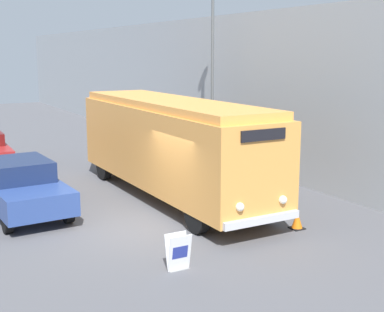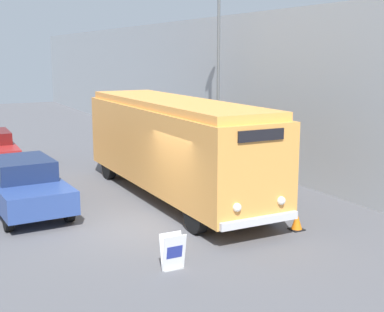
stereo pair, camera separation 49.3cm
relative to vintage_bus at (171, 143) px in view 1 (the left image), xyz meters
The scene contains 7 objects.
ground_plane 3.67m from the vintage_bus, 130.62° to the right, with size 80.00×80.00×0.00m, color #56565B.
building_wall_right 9.15m from the vintage_bus, 56.91° to the left, with size 0.30×60.00×6.32m.
vintage_bus is the anchor object (origin of this frame).
sign_board 6.22m from the vintage_bus, 115.75° to the right, with size 0.54×0.31×0.82m.
streetlamp 5.78m from the vintage_bus, 43.04° to the left, with size 0.36×0.36×7.37m.
parked_car_near 4.85m from the vintage_bus, behind, with size 2.13×4.83×1.61m.
traffic_cone 5.07m from the vintage_bus, 71.67° to the right, with size 0.36×0.36×0.50m.
Camera 1 is at (-5.78, -12.92, 4.73)m, focal length 50.00 mm.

